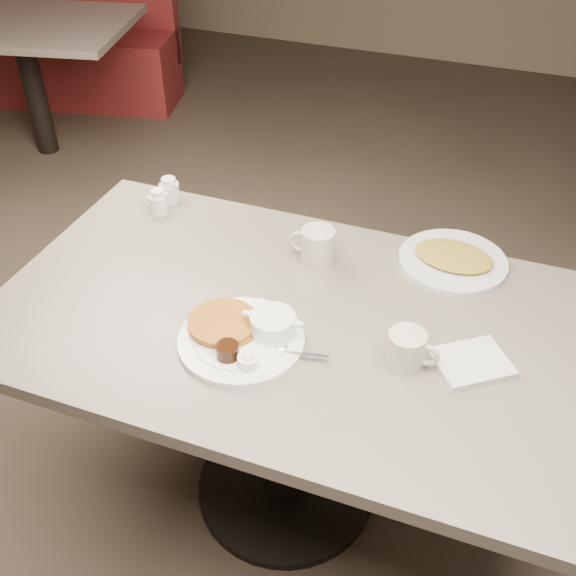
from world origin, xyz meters
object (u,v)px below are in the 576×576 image
(coffee_mug_near, at_px, (407,349))
(main_plate, at_px, (245,333))
(creamer_right, at_px, (169,190))
(booth_back_left, at_px, (80,41))
(coffee_mug_far, at_px, (317,246))
(diner_table, at_px, (285,361))
(hash_plate, at_px, (453,259))
(creamer_left, at_px, (158,203))

(coffee_mug_near, bearing_deg, main_plate, -171.33)
(creamer_right, bearing_deg, booth_back_left, 131.39)
(creamer_right, xyz_separation_m, booth_back_left, (-1.77, 2.00, -0.38))
(coffee_mug_near, bearing_deg, coffee_mug_far, 136.16)
(diner_table, height_order, coffee_mug_near, coffee_mug_near)
(booth_back_left, bearing_deg, hash_plate, -37.25)
(main_plate, xyz_separation_m, hash_plate, (0.42, 0.49, -0.01))
(coffee_mug_near, height_order, booth_back_left, booth_back_left)
(diner_table, distance_m, main_plate, 0.24)
(coffee_mug_near, distance_m, creamer_right, 0.97)
(main_plate, distance_m, coffee_mug_far, 0.38)
(diner_table, bearing_deg, hash_plate, 45.44)
(coffee_mug_near, xyz_separation_m, creamer_right, (-0.86, 0.45, -0.01))
(hash_plate, bearing_deg, booth_back_left, 142.75)
(diner_table, xyz_separation_m, coffee_mug_near, (0.33, -0.07, 0.22))
(main_plate, xyz_separation_m, creamer_right, (-0.48, 0.51, 0.01))
(creamer_left, distance_m, booth_back_left, 2.76)
(diner_table, distance_m, creamer_left, 0.65)
(coffee_mug_near, distance_m, creamer_left, 0.94)
(coffee_mug_near, height_order, coffee_mug_far, coffee_mug_far)
(coffee_mug_far, bearing_deg, hash_plate, 18.46)
(creamer_right, bearing_deg, coffee_mug_near, -27.79)
(creamer_left, height_order, booth_back_left, booth_back_left)
(main_plate, distance_m, hash_plate, 0.65)
(diner_table, relative_size, creamer_right, 18.38)
(diner_table, height_order, main_plate, main_plate)
(diner_table, xyz_separation_m, main_plate, (-0.06, -0.12, 0.19))
(diner_table, relative_size, creamer_left, 17.91)
(diner_table, xyz_separation_m, booth_back_left, (-2.30, 2.39, -0.17))
(coffee_mug_near, distance_m, hash_plate, 0.44)
(coffee_mug_near, bearing_deg, diner_table, 168.48)
(main_plate, distance_m, coffee_mug_near, 0.39)
(creamer_left, relative_size, creamer_right, 1.03)
(creamer_left, bearing_deg, main_plate, -42.47)
(creamer_left, xyz_separation_m, booth_back_left, (-1.77, 2.08, -0.38))
(booth_back_left, bearing_deg, creamer_right, -48.61)
(main_plate, xyz_separation_m, booth_back_left, (-2.25, 2.52, -0.36))
(coffee_mug_near, distance_m, coffee_mug_far, 0.45)
(creamer_right, bearing_deg, creamer_left, -88.05)
(coffee_mug_far, bearing_deg, diner_table, -89.98)
(creamer_right, bearing_deg, diner_table, -35.86)
(diner_table, distance_m, booth_back_left, 3.32)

